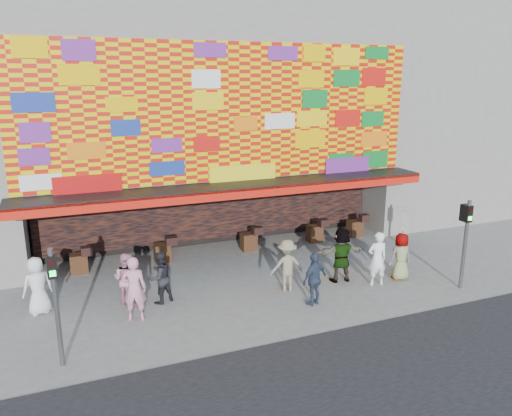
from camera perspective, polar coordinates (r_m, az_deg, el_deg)
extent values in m
plane|color=slate|center=(15.99, 1.78, -10.40)|extent=(90.00, 90.00, 0.00)
cube|color=gray|center=(22.03, -6.67, 13.90)|extent=(15.00, 8.00, 7.00)
cube|color=black|center=(23.60, -6.96, 1.68)|extent=(15.00, 6.00, 3.00)
cube|color=gray|center=(19.06, -25.34, -2.84)|extent=(0.40, 2.00, 3.00)
cube|color=gray|center=(23.09, 13.54, 1.09)|extent=(0.40, 2.00, 3.00)
cube|color=black|center=(18.04, -2.46, 2.60)|extent=(15.20, 1.60, 0.12)
cube|color=red|center=(17.36, -1.60, 1.62)|extent=(15.20, 0.04, 0.35)
cube|color=#E7C800|center=(18.21, -3.15, 10.82)|extent=(14.80, 0.08, 4.90)
cube|color=black|center=(20.64, -4.68, -0.01)|extent=(14.00, 0.25, 2.50)
cube|color=gray|center=(28.40, 20.20, 12.28)|extent=(11.00, 8.00, 12.00)
cylinder|color=#59595B|center=(12.89, -21.82, -10.62)|extent=(0.12, 0.12, 3.00)
cube|color=black|center=(12.49, -22.28, -6.25)|extent=(0.22, 0.18, 0.55)
cube|color=black|center=(12.36, -22.34, -5.84)|extent=(0.14, 0.02, 0.14)
cube|color=#19E533|center=(12.45, -22.22, -6.96)|extent=(0.14, 0.02, 0.14)
cylinder|color=#59595B|center=(17.63, 22.75, -3.91)|extent=(0.12, 0.12, 3.00)
cube|color=black|center=(17.34, 23.10, -0.62)|extent=(0.22, 0.18, 0.55)
cube|color=black|center=(17.25, 23.36, -0.28)|extent=(0.14, 0.02, 0.14)
cube|color=#19E533|center=(17.31, 23.27, -1.11)|extent=(0.14, 0.02, 0.14)
imported|color=white|center=(16.10, -23.70, -8.14)|extent=(0.98, 0.80, 1.75)
imported|color=pink|center=(14.78, -13.76, -8.94)|extent=(0.80, 0.64, 1.92)
imported|color=black|center=(15.74, -10.92, -7.81)|extent=(0.98, 0.88, 1.65)
imported|color=gray|center=(16.33, 3.56, -6.57)|extent=(1.19, 0.79, 1.73)
imported|color=#303E55|center=(15.44, 6.70, -8.06)|extent=(1.06, 0.71, 1.67)
imported|color=gray|center=(17.24, 9.72, -5.27)|extent=(1.83, 0.80, 1.91)
imported|color=gray|center=(17.88, 16.23, -5.35)|extent=(0.82, 0.55, 1.65)
imported|color=white|center=(17.18, 13.69, -5.64)|extent=(0.73, 0.54, 1.85)
imported|color=pink|center=(15.88, -14.64, -7.83)|extent=(1.01, 0.98, 1.65)
imported|color=beige|center=(17.49, 16.54, -1.24)|extent=(1.19, 1.20, 0.92)
cylinder|color=#4C3326|center=(17.75, 16.33, -4.06)|extent=(0.02, 0.02, 1.00)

